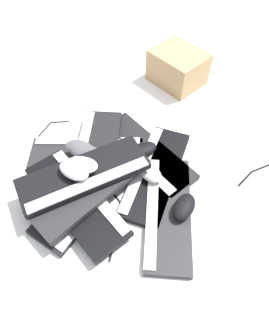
{
  "coord_description": "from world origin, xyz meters",
  "views": [
    {
      "loc": [
        -0.11,
        -0.63,
        0.93
      ],
      "look_at": [
        -0.06,
        0.0,
        0.06
      ],
      "focal_mm": 32.0,
      "sensor_mm": 36.0,
      "label": 1
    }
  ],
  "objects_px": {
    "keyboard_5": "(96,154)",
    "mouse_6": "(184,207)",
    "mouse_2": "(143,150)",
    "keyboard_8": "(84,174)",
    "mouse_0": "(74,170)",
    "keyboard_4": "(167,212)",
    "mouse_4": "(149,172)",
    "mouse_1": "(85,152)",
    "keyboard_6": "(77,200)",
    "mouse_5": "(79,148)",
    "cardboard_box": "(178,67)",
    "mouse_3": "(82,165)",
    "keyboard_2": "(87,153)",
    "keyboard_1": "(145,153)",
    "keyboard_7": "(90,186)",
    "keyboard_3": "(86,195)",
    "keyboard_0": "(155,173)"
  },
  "relations": [
    {
      "from": "keyboard_2",
      "to": "mouse_6",
      "type": "bearing_deg",
      "value": -40.3
    },
    {
      "from": "mouse_1",
      "to": "keyboard_3",
      "type": "bearing_deg",
      "value": 103.59
    },
    {
      "from": "keyboard_2",
      "to": "keyboard_4",
      "type": "height_order",
      "value": "same"
    },
    {
      "from": "cardboard_box",
      "to": "mouse_1",
      "type": "bearing_deg",
      "value": -130.95
    },
    {
      "from": "keyboard_8",
      "to": "mouse_5",
      "type": "xyz_separation_m",
      "value": [
        -0.02,
        0.14,
        -0.02
      ]
    },
    {
      "from": "mouse_1",
      "to": "mouse_3",
      "type": "height_order",
      "value": "mouse_3"
    },
    {
      "from": "keyboard_2",
      "to": "keyboard_3",
      "type": "height_order",
      "value": "same"
    },
    {
      "from": "keyboard_4",
      "to": "keyboard_8",
      "type": "distance_m",
      "value": 0.31
    },
    {
      "from": "mouse_6",
      "to": "keyboard_4",
      "type": "bearing_deg",
      "value": 117.87
    },
    {
      "from": "mouse_2",
      "to": "keyboard_8",
      "type": "bearing_deg",
      "value": -170.64
    },
    {
      "from": "keyboard_6",
      "to": "mouse_5",
      "type": "distance_m",
      "value": 0.21
    },
    {
      "from": "keyboard_5",
      "to": "keyboard_7",
      "type": "bearing_deg",
      "value": -95.82
    },
    {
      "from": "keyboard_4",
      "to": "mouse_4",
      "type": "distance_m",
      "value": 0.16
    },
    {
      "from": "keyboard_0",
      "to": "keyboard_3",
      "type": "relative_size",
      "value": 1.05
    },
    {
      "from": "keyboard_4",
      "to": "keyboard_0",
      "type": "bearing_deg",
      "value": 97.73
    },
    {
      "from": "keyboard_5",
      "to": "mouse_6",
      "type": "height_order",
      "value": "mouse_6"
    },
    {
      "from": "mouse_1",
      "to": "mouse_0",
      "type": "bearing_deg",
      "value": 92.33
    },
    {
      "from": "keyboard_7",
      "to": "mouse_6",
      "type": "xyz_separation_m",
      "value": [
        0.31,
        -0.09,
        -0.02
      ]
    },
    {
      "from": "mouse_0",
      "to": "mouse_5",
      "type": "relative_size",
      "value": 1.0
    },
    {
      "from": "keyboard_2",
      "to": "mouse_0",
      "type": "relative_size",
      "value": 4.1
    },
    {
      "from": "keyboard_2",
      "to": "mouse_0",
      "type": "bearing_deg",
      "value": -97.41
    },
    {
      "from": "mouse_1",
      "to": "mouse_6",
      "type": "height_order",
      "value": "mouse_1"
    },
    {
      "from": "keyboard_7",
      "to": "cardboard_box",
      "type": "bearing_deg",
      "value": 57.41
    },
    {
      "from": "keyboard_6",
      "to": "mouse_6",
      "type": "xyz_separation_m",
      "value": [
        0.36,
        -0.06,
        0.01
      ]
    },
    {
      "from": "keyboard_4",
      "to": "keyboard_5",
      "type": "bearing_deg",
      "value": 134.1
    },
    {
      "from": "keyboard_7",
      "to": "mouse_6",
      "type": "bearing_deg",
      "value": -16.36
    },
    {
      "from": "mouse_2",
      "to": "cardboard_box",
      "type": "height_order",
      "value": "cardboard_box"
    },
    {
      "from": "keyboard_5",
      "to": "mouse_4",
      "type": "relative_size",
      "value": 4.15
    },
    {
      "from": "keyboard_1",
      "to": "keyboard_7",
      "type": "distance_m",
      "value": 0.28
    },
    {
      "from": "keyboard_0",
      "to": "cardboard_box",
      "type": "height_order",
      "value": "cardboard_box"
    },
    {
      "from": "mouse_0",
      "to": "cardboard_box",
      "type": "distance_m",
      "value": 0.76
    },
    {
      "from": "keyboard_8",
      "to": "mouse_2",
      "type": "distance_m",
      "value": 0.26
    },
    {
      "from": "mouse_0",
      "to": "mouse_4",
      "type": "relative_size",
      "value": 1.0
    },
    {
      "from": "keyboard_0",
      "to": "keyboard_2",
      "type": "height_order",
      "value": "same"
    },
    {
      "from": "keyboard_1",
      "to": "cardboard_box",
      "type": "bearing_deg",
      "value": 66.63
    },
    {
      "from": "mouse_0",
      "to": "mouse_6",
      "type": "distance_m",
      "value": 0.38
    },
    {
      "from": "keyboard_4",
      "to": "keyboard_1",
      "type": "bearing_deg",
      "value": 101.11
    },
    {
      "from": "keyboard_1",
      "to": "mouse_0",
      "type": "relative_size",
      "value": 4.04
    },
    {
      "from": "keyboard_2",
      "to": "keyboard_6",
      "type": "xyz_separation_m",
      "value": [
        -0.03,
        -0.23,
        0.03
      ]
    },
    {
      "from": "keyboard_8",
      "to": "mouse_0",
      "type": "height_order",
      "value": "mouse_0"
    },
    {
      "from": "keyboard_5",
      "to": "mouse_5",
      "type": "height_order",
      "value": "mouse_5"
    },
    {
      "from": "keyboard_8",
      "to": "mouse_3",
      "type": "bearing_deg",
      "value": 104.85
    },
    {
      "from": "mouse_2",
      "to": "keyboard_7",
      "type": "bearing_deg",
      "value": -163.53
    },
    {
      "from": "mouse_4",
      "to": "mouse_1",
      "type": "bearing_deg",
      "value": 33.08
    },
    {
      "from": "mouse_4",
      "to": "mouse_2",
      "type": "bearing_deg",
      "value": -29.37
    },
    {
      "from": "mouse_1",
      "to": "mouse_4",
      "type": "distance_m",
      "value": 0.25
    },
    {
      "from": "cardboard_box",
      "to": "mouse_0",
      "type": "bearing_deg",
      "value": -126.24
    },
    {
      "from": "keyboard_2",
      "to": "keyboard_8",
      "type": "height_order",
      "value": "keyboard_8"
    },
    {
      "from": "mouse_0",
      "to": "keyboard_1",
      "type": "bearing_deg",
      "value": -112.09
    },
    {
      "from": "keyboard_8",
      "to": "keyboard_7",
      "type": "bearing_deg",
      "value": -58.45
    }
  ]
}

